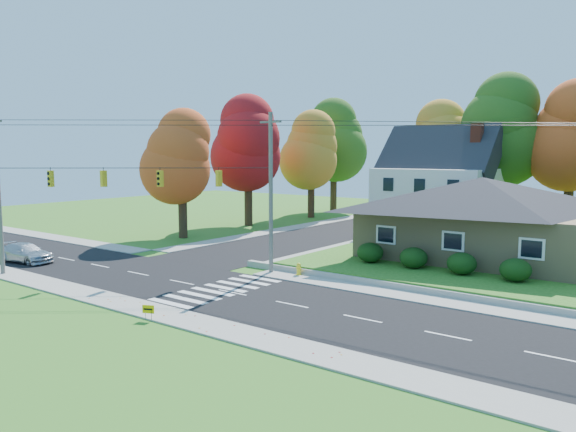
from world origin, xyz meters
name	(u,v)px	position (x,y,z in m)	size (l,w,h in m)	color
ground	(232,293)	(0.00, 0.00, 0.00)	(120.00, 120.00, 0.00)	#3D7923
road_main	(232,293)	(0.00, 0.00, 0.01)	(90.00, 8.00, 0.02)	black
road_cross	(351,229)	(-8.00, 26.00, 0.01)	(8.00, 44.00, 0.02)	black
sidewalk_north	(288,276)	(0.00, 5.00, 0.04)	(90.00, 2.00, 0.08)	#9C9A90
sidewalk_south	(160,313)	(0.00, -5.00, 0.04)	(90.00, 2.00, 0.08)	#9C9A90
lawn	(575,258)	(13.00, 21.00, 0.25)	(30.00, 30.00, 0.50)	#3D7923
ranch_house	(481,216)	(8.00, 16.00, 3.27)	(14.60, 10.60, 5.40)	tan
colonial_house	(438,185)	(0.04, 28.00, 4.58)	(10.40, 8.40, 9.60)	silver
hedge_row	(437,260)	(7.50, 9.80, 1.14)	(10.70, 1.70, 1.27)	#163A10
traffic_infrastructure	(246,196)	(-0.15, 1.35, 5.15)	(38.10, 10.66, 10.00)	#666059
tree_lot_0	(443,145)	(-2.00, 34.00, 8.31)	(6.72, 6.72, 12.51)	#3F2A19
tree_lot_1	(500,131)	(4.00, 33.00, 9.61)	(7.84, 7.84, 14.60)	#3F2A19
tree_lot_2	(572,137)	(10.00, 34.00, 8.96)	(7.28, 7.28, 13.56)	#3F2A19
tree_west_0	(182,157)	(-17.00, 12.00, 7.15)	(6.16, 6.16, 11.47)	#3F2A19
tree_west_1	(248,144)	(-18.00, 22.00, 8.46)	(7.28, 7.28, 13.56)	#3F2A19
tree_west_2	(311,150)	(-17.00, 32.00, 7.81)	(6.72, 6.72, 12.51)	#3F2A19
tree_west_3	(334,141)	(-19.00, 40.00, 9.11)	(7.84, 7.84, 14.60)	#3F2A19
silver_sedan	(25,253)	(-17.22, -2.32, 0.66)	(1.81, 4.44, 1.29)	#BBBCC1
white_car	(379,220)	(-6.95, 29.76, 0.65)	(1.34, 3.84, 1.27)	silver
fire_hydrant	(299,270)	(0.41, 5.53, 0.40)	(0.47, 0.37, 0.83)	yellow
yard_sign	(148,310)	(0.40, -5.99, 0.50)	(0.53, 0.26, 0.71)	black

